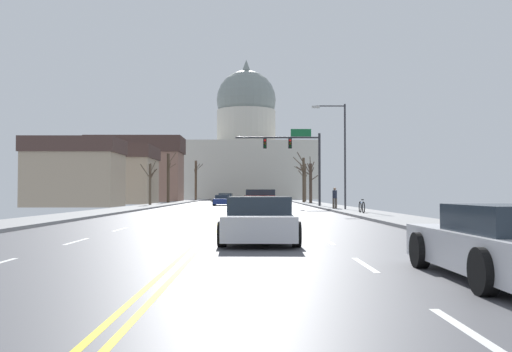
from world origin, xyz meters
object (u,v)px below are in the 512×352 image
Objects in this scene: sedan_oncoming_01 at (226,199)px; pickup_truck_near_02 at (260,203)px; sedan_oncoming_00 at (223,200)px; bicycle_parked at (362,207)px; sedan_near_00 at (257,202)px; pedestrian_00 at (335,197)px; sedan_near_05 at (260,221)px; signal_gantry at (296,151)px; sedan_near_06 at (509,244)px; sedan_near_03 at (261,209)px; sedan_near_04 at (259,214)px; street_lamp_right at (340,146)px; sedan_near_01 at (255,204)px.

pickup_truck_near_02 is at bearing -84.04° from sedan_oncoming_01.
bicycle_parked is (9.77, -26.10, -0.05)m from sedan_oncoming_00.
sedan_near_00 is 7.61m from pedestrian_00.
pickup_truck_near_02 is at bearing -124.55° from pedestrian_00.
bicycle_parked is at bearing -87.87° from pedestrian_00.
pickup_truck_near_02 is 1.16× the size of sedan_oncoming_00.
bicycle_parked is at bearing -75.27° from sedan_oncoming_01.
bicycle_parked is at bearing 71.29° from sedan_near_05.
signal_gantry reaches higher than pedestrian_00.
sedan_near_06 is 34.76m from pedestrian_00.
sedan_near_03 is at bearing 100.84° from sedan_near_06.
bicycle_parked is (6.11, -0.64, -0.22)m from pickup_truck_near_02.
sedan_near_04 is 2.53× the size of bicycle_parked.
sedan_near_05 is at bearing -90.40° from sedan_near_04.
street_lamp_right reaches higher than sedan_oncoming_01.
sedan_near_05 is at bearing -108.71° from bicycle_parked.
sedan_near_05 reaches higher than sedan_near_06.
sedan_oncoming_01 is (-3.62, 57.02, 0.02)m from sedan_near_05.
signal_gantry is 13.26m from sedan_near_01.
sedan_near_03 is at bearing -89.92° from sedan_near_00.
sedan_near_03 is 45.29m from sedan_oncoming_01.
pickup_truck_near_02 is 1.17× the size of sedan_near_06.
signal_gantry reaches higher than sedan_near_05.
bicycle_parked is (6.40, 18.89, -0.09)m from sedan_near_05.
sedan_near_05 reaches higher than sedan_near_04.
sedan_near_00 is 0.95× the size of sedan_near_04.
sedan_near_01 is 1.02× the size of sedan_near_05.
sedan_near_05 is at bearing -95.88° from signal_gantry.
sedan_oncoming_00 is at bearing 96.17° from sedan_near_03.
sedan_near_03 is at bearing -98.14° from signal_gantry.
sedan_near_04 is 13.16m from sedan_near_06.
sedan_near_04 is (-0.16, -6.05, -0.00)m from sedan_near_03.
pedestrian_00 reaches higher than sedan_near_01.
sedan_near_05 is 7.75m from sedan_near_06.
street_lamp_right reaches higher than sedan_near_03.
sedan_near_06 reaches higher than sedan_oncoming_00.
sedan_near_04 is (0.05, -19.73, 0.01)m from sedan_near_01.
sedan_near_04 is at bearing -91.05° from pickup_truck_near_02.
sedan_near_03 is 0.94× the size of sedan_near_05.
signal_gantry is at bearing 71.92° from sedan_near_01.
pedestrian_00 is at bearing 55.45° from pickup_truck_near_02.
street_lamp_right is 1.78× the size of sedan_near_03.
sedan_near_04 is at bearing 106.50° from sedan_near_06.
sedan_near_00 is at bearing 88.55° from sedan_near_01.
sedan_near_01 is at bearing 133.78° from bicycle_parked.
sedan_near_06 is at bearing -83.33° from sedan_near_01.
signal_gantry reaches higher than sedan_near_04.
bicycle_parked is at bearing -69.47° from sedan_oncoming_00.
sedan_oncoming_00 is at bearing 117.45° from street_lamp_right.
sedan_oncoming_01 is at bearing 95.96° from pickup_truck_near_02.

